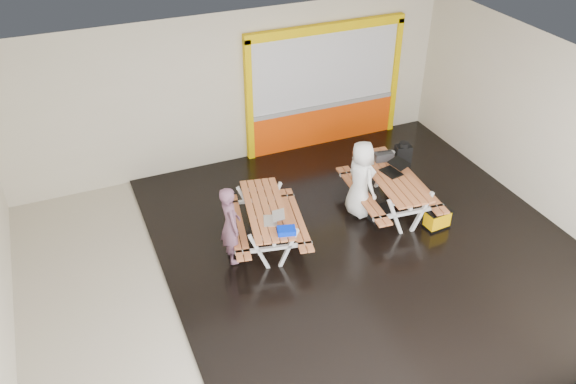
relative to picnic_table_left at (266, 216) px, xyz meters
name	(u,v)px	position (x,y,z in m)	size (l,w,h in m)	color
room	(309,182)	(0.47, -0.83, 1.13)	(10.02, 8.02, 3.52)	beige
deck	(367,245)	(1.72, -0.83, -0.59)	(7.50, 7.98, 0.05)	black
kiosk	(324,89)	(2.67, 3.10, 0.82)	(3.88, 0.16, 3.00)	#F24707
picnic_table_left	(266,216)	(0.00, 0.00, 0.00)	(1.74, 2.25, 0.81)	#B36335
picnic_table_right	(390,183)	(2.68, 0.02, 0.04)	(1.66, 2.30, 0.87)	#B36335
person_left	(230,225)	(-0.78, -0.28, 0.23)	(0.56, 0.36, 1.52)	#6B4458
person_right	(361,179)	(2.02, 0.07, 0.28)	(0.78, 0.51, 1.60)	white
laptop_left	(273,219)	(-0.02, -0.42, 0.24)	(0.46, 0.44, 0.16)	silver
laptop_right	(394,169)	(2.78, 0.11, 0.31)	(0.54, 0.49, 0.20)	black
blue_pouch	(287,231)	(0.06, -0.83, 0.24)	(0.31, 0.22, 0.09)	#0025D9
toolbox	(384,156)	(2.82, 0.58, 0.33)	(0.41, 0.25, 0.22)	black
backpack	(403,154)	(3.41, 0.75, 0.16)	(0.37, 0.28, 0.56)	black
dark_case	(380,213)	(2.37, -0.17, -0.48)	(0.48, 0.36, 0.18)	black
fluke_bag	(437,219)	(3.23, -0.90, -0.37)	(0.50, 0.34, 0.41)	black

